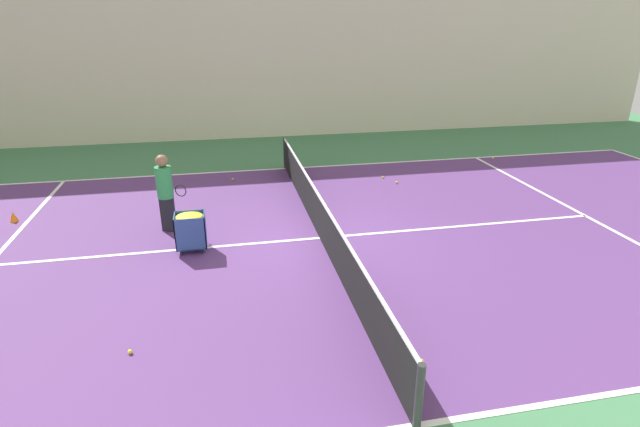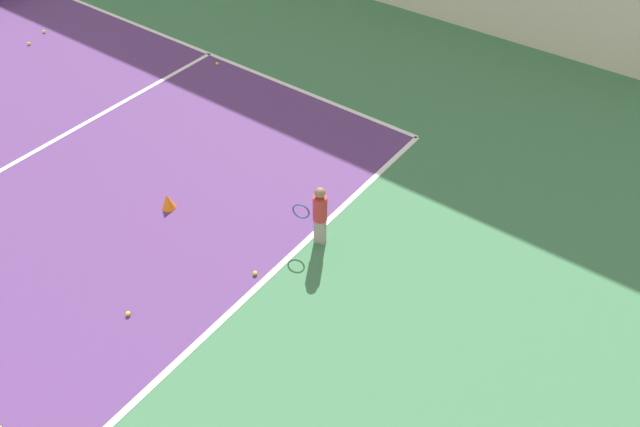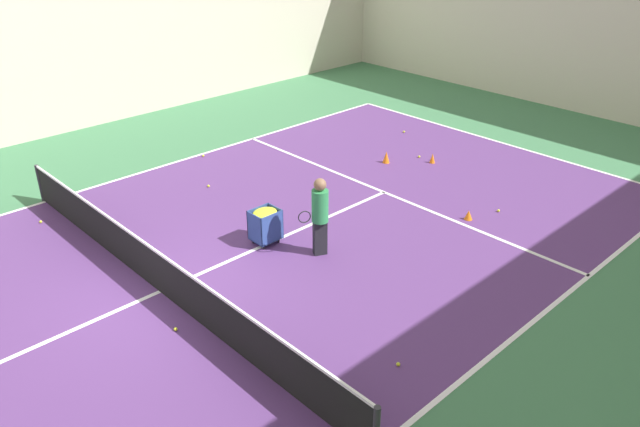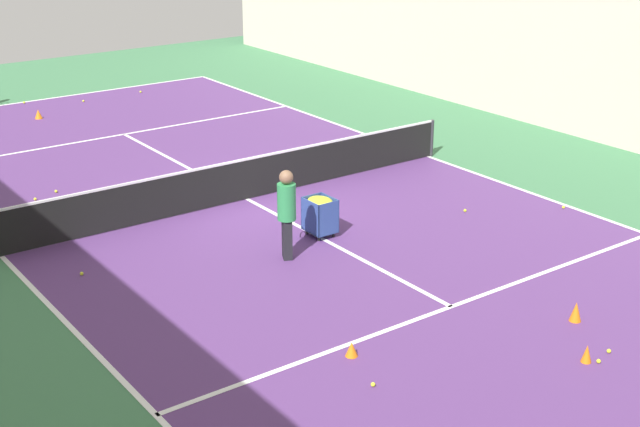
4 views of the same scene
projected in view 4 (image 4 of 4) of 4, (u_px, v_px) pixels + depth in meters
The scene contains 29 objects.
ground_plane at pixel (247, 199), 20.55m from camera, with size 38.04×38.04×0.00m, color #3D754C.
court_playing_area at pixel (247, 199), 20.55m from camera, with size 11.27×24.55×0.00m.
line_baseline_near at pixel (55, 98), 29.83m from camera, with size 11.27×0.10×0.00m, color white.
line_sideline_left at pixel (428, 156), 23.64m from camera, with size 0.10×24.55×0.00m, color white.
line_sideline_right at pixel (2, 257), 17.46m from camera, with size 0.10×24.55×0.00m, color white.
line_service_near at pixel (124, 134), 25.65m from camera, with size 11.27×0.10×0.00m, color white.
line_service_far at pixel (451, 307), 15.45m from camera, with size 11.27×0.10×0.00m, color white.
line_centre_service at pixel (247, 199), 20.55m from camera, with size 0.10×13.50×0.00m, color white.
hall_enclosure_left at pixel (561, 0), 24.96m from camera, with size 0.15×34.34×7.44m.
tennis_net at pixel (246, 178), 20.37m from camera, with size 11.57×0.10×0.99m.
coach_at_net at pixel (287, 208), 17.05m from camera, with size 0.48×0.72×1.80m.
ball_cart at pixel (320, 209), 18.28m from camera, with size 0.52×0.62×0.84m.
training_cone_0 at pixel (587, 354), 13.66m from camera, with size 0.17×0.17×0.29m, color orange.
training_cone_1 at pixel (38, 114), 27.25m from camera, with size 0.23×0.23×0.28m, color orange.
training_cone_2 at pixel (352, 349), 13.83m from camera, with size 0.20×0.20×0.24m, color orange.
training_cone_3 at pixel (576, 312), 14.90m from camera, with size 0.20×0.20×0.34m, color orange.
tennis_ball_1 at pixel (188, 204), 20.16m from camera, with size 0.07×0.07×0.07m, color yellow.
tennis_ball_3 at pixel (141, 92), 30.50m from camera, with size 0.07×0.07×0.07m, color yellow.
tennis_ball_4 at pixel (599, 361), 13.66m from camera, with size 0.07×0.07×0.07m, color yellow.
tennis_ball_5 at pixel (609, 351), 13.95m from camera, with size 0.07×0.07×0.07m, color yellow.
tennis_ball_6 at pixel (373, 384), 13.03m from camera, with size 0.07×0.07×0.07m, color yellow.
tennis_ball_7 at pixel (83, 101), 29.27m from camera, with size 0.07×0.07×0.07m, color yellow.
tennis_ball_8 at pixel (35, 199), 20.45m from camera, with size 0.07×0.07×0.07m, color yellow.
tennis_ball_9 at pixel (82, 274), 16.65m from camera, with size 0.07×0.07×0.07m, color yellow.
tennis_ball_10 at pixel (465, 210), 19.76m from camera, with size 0.07×0.07×0.07m, color yellow.
tennis_ball_11 at pixel (56, 191), 20.95m from camera, with size 0.07×0.07×0.07m, color yellow.
tennis_ball_12 at pixel (563, 207), 19.96m from camera, with size 0.07×0.07×0.07m, color yellow.
tennis_ball_13 at pixel (383, 157), 23.45m from camera, with size 0.07×0.07×0.07m, color yellow.
tennis_ball_14 at pixel (24, 102), 29.07m from camera, with size 0.07×0.07×0.07m, color yellow.
Camera 4 is at (9.98, 16.62, 7.04)m, focal length 50.00 mm.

